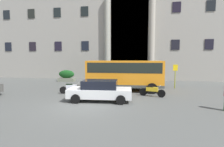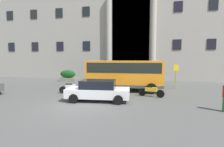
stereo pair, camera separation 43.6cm
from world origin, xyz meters
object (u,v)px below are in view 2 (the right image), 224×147
(orange_minibus, at_px, (124,73))
(motorcycle_near_kerb, at_px, (70,88))
(parked_sedan_second, at_px, (98,90))
(bus_stop_sign, at_px, (176,74))
(scooter_by_planter, at_px, (150,91))
(hedge_planter_east, at_px, (96,77))
(hedge_planter_west, at_px, (68,76))
(hedge_planter_entrance_left, at_px, (137,76))

(orange_minibus, relative_size, motorcycle_near_kerb, 3.54)
(orange_minibus, height_order, parked_sedan_second, orange_minibus)
(orange_minibus, xyz_separation_m, bus_stop_sign, (4.83, 1.78, -0.17))
(orange_minibus, relative_size, bus_stop_sign, 2.90)
(scooter_by_planter, bearing_deg, hedge_planter_east, 147.94)
(orange_minibus, bearing_deg, hedge_planter_west, 148.06)
(hedge_planter_east, xyz_separation_m, scooter_by_planter, (6.55, -7.48, -0.16))
(hedge_planter_east, bearing_deg, scooter_by_planter, -48.82)
(hedge_planter_entrance_left, bearing_deg, orange_minibus, -101.14)
(hedge_planter_entrance_left, xyz_separation_m, parked_sedan_second, (-2.34, -8.98, -0.06))
(hedge_planter_west, distance_m, motorcycle_near_kerb, 7.67)
(orange_minibus, height_order, hedge_planter_entrance_left, orange_minibus)
(hedge_planter_east, bearing_deg, bus_stop_sign, -21.12)
(bus_stop_sign, relative_size, motorcycle_near_kerb, 1.22)
(motorcycle_near_kerb, bearing_deg, hedge_planter_entrance_left, 39.04)
(parked_sedan_second, bearing_deg, hedge_planter_east, 103.52)
(hedge_planter_west, bearing_deg, motorcycle_near_kerb, -63.22)
(bus_stop_sign, distance_m, motorcycle_near_kerb, 10.04)
(hedge_planter_west, relative_size, motorcycle_near_kerb, 1.10)
(orange_minibus, distance_m, hedge_planter_west, 9.18)
(scooter_by_planter, relative_size, motorcycle_near_kerb, 1.02)
(orange_minibus, xyz_separation_m, hedge_planter_west, (-7.82, 4.72, -0.93))
(hedge_planter_entrance_left, bearing_deg, bus_stop_sign, -38.55)
(hedge_planter_entrance_left, bearing_deg, hedge_planter_east, 175.30)
(parked_sedan_second, distance_m, scooter_by_planter, 4.15)
(orange_minibus, relative_size, parked_sedan_second, 1.53)
(bus_stop_sign, distance_m, hedge_planter_east, 9.79)
(parked_sedan_second, bearing_deg, motorcycle_near_kerb, 142.65)
(motorcycle_near_kerb, bearing_deg, scooter_by_planter, -14.25)
(hedge_planter_west, bearing_deg, parked_sedan_second, -53.95)
(orange_minibus, distance_m, hedge_planter_east, 6.88)
(hedge_planter_east, height_order, hedge_planter_west, hedge_planter_west)
(parked_sedan_second, bearing_deg, scooter_by_planter, 24.24)
(hedge_planter_west, height_order, parked_sedan_second, hedge_planter_west)
(hedge_planter_entrance_left, bearing_deg, parked_sedan_second, -104.62)
(bus_stop_sign, xyz_separation_m, hedge_planter_east, (-9.10, 3.51, -0.86))
(hedge_planter_east, height_order, motorcycle_near_kerb, hedge_planter_east)
(hedge_planter_entrance_left, distance_m, motorcycle_near_kerb, 8.79)
(scooter_by_planter, bearing_deg, orange_minibus, 152.86)
(hedge_planter_west, bearing_deg, orange_minibus, -31.12)
(hedge_planter_east, bearing_deg, hedge_planter_west, -170.82)
(hedge_planter_east, height_order, parked_sedan_second, parked_sedan_second)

